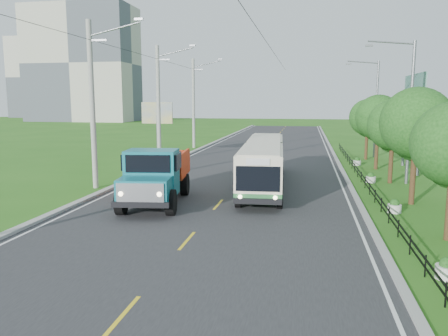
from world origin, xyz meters
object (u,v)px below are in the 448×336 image
(pole_mid, at_px, (159,103))
(planter_mid, at_px, (371,178))
(planter_near, at_px, (394,207))
(tree_fifth, at_px, (379,120))
(bus, at_px, (264,160))
(tree_fourth, at_px, (393,128))
(tree_third, at_px, (417,127))
(planter_far, at_px, (357,162))
(billboard_right, at_px, (414,100))
(tree_back, at_px, (368,119))
(billboard_left, at_px, (157,116))
(streetlight_mid, at_px, (408,107))
(dump_truck, at_px, (156,172))
(pole_far, at_px, (194,103))
(pole_near, at_px, (93,104))
(streetlight_far, at_px, (375,105))
(planter_front, at_px, (447,269))

(pole_mid, height_order, planter_mid, pole_mid)
(planter_near, xyz_separation_m, planter_mid, (0.00, 8.00, 0.00))
(tree_fifth, distance_m, bus, 12.03)
(tree_fourth, relative_size, planter_mid, 8.06)
(tree_third, relative_size, planter_far, 8.96)
(billboard_right, bearing_deg, tree_fourth, -112.64)
(tree_fifth, bearing_deg, planter_mid, -101.56)
(tree_back, distance_m, billboard_left, 19.48)
(streetlight_mid, bearing_deg, tree_fourth, 169.85)
(dump_truck, bearing_deg, pole_far, 92.96)
(planter_far, relative_size, billboard_right, 0.09)
(tree_third, relative_size, planter_near, 8.96)
(pole_near, xyz_separation_m, billboard_left, (-1.24, 15.00, -1.23))
(tree_third, distance_m, bus, 9.04)
(tree_back, xyz_separation_m, streetlight_far, (0.79, 1.86, 1.25))
(dump_truck, bearing_deg, tree_third, 2.83)
(streetlight_far, relative_size, billboard_right, 1.24)
(pole_near, height_order, tree_back, pole_near)
(pole_near, relative_size, tree_third, 1.67)
(billboard_left, distance_m, bus, 17.00)
(tree_third, xyz_separation_m, planter_front, (-1.26, -10.14, -3.70))
(streetlight_far, height_order, planter_mid, streetlight_far)
(streetlight_mid, bearing_deg, pole_near, -165.19)
(tree_fourth, distance_m, bus, 8.71)
(tree_back, bearing_deg, streetlight_far, 67.08)
(pole_mid, xyz_separation_m, planter_near, (16.86, -15.00, -4.81))
(tree_fourth, relative_size, bus, 0.38)
(planter_front, distance_m, billboard_left, 31.88)
(pole_near, height_order, tree_third, pole_near)
(tree_fifth, height_order, streetlight_mid, streetlight_mid)
(planter_far, bearing_deg, streetlight_mid, -75.68)
(pole_near, xyz_separation_m, planter_front, (16.86, -11.00, -4.81))
(pole_far, height_order, dump_truck, pole_far)
(billboard_right, height_order, dump_truck, billboard_right)
(pole_mid, distance_m, tree_fourth, 19.43)
(planter_far, relative_size, billboard_left, 0.13)
(streetlight_mid, relative_size, billboard_right, 1.24)
(pole_far, relative_size, billboard_right, 1.37)
(planter_mid, bearing_deg, streetlight_far, 81.70)
(planter_near, distance_m, billboard_left, 25.78)
(pole_near, bearing_deg, dump_truck, -32.79)
(billboard_left, bearing_deg, tree_third, -39.33)
(tree_third, bearing_deg, planter_front, -97.06)
(pole_near, bearing_deg, tree_third, -2.71)
(planter_mid, height_order, bus, bus)
(tree_back, bearing_deg, planter_mid, -95.91)
(planter_mid, relative_size, billboard_left, 0.13)
(planter_near, bearing_deg, planter_far, 90.00)
(pole_mid, bearing_deg, streetlight_mid, -20.32)
(pole_far, relative_size, planter_mid, 14.93)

